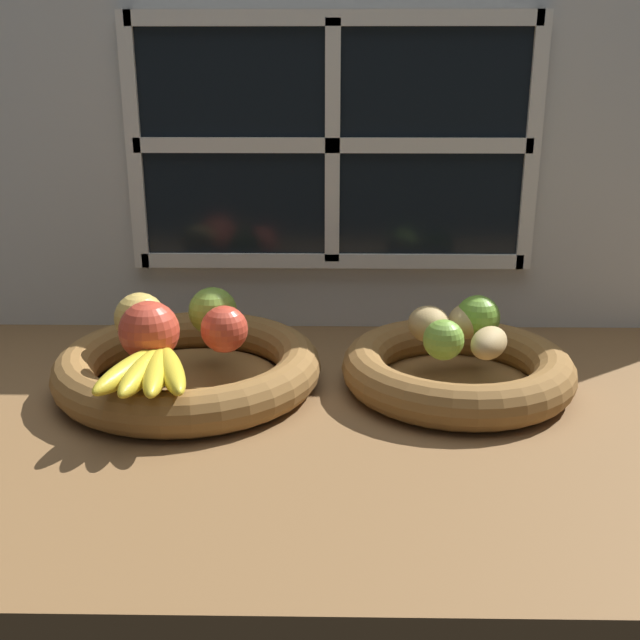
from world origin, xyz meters
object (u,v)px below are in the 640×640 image
at_px(lime_near, 441,340).
at_px(fruit_bowl_right, 454,370).
at_px(potato_back, 467,320).
at_px(potato_oblong, 426,324).
at_px(fruit_bowl_left, 186,368).
at_px(apple_red_right, 222,329).
at_px(apple_red_front, 147,331).
at_px(lime_far, 475,317).
at_px(apple_golden_left, 138,318).
at_px(potato_small, 486,343).
at_px(apple_green_back, 210,311).
at_px(banana_bunch_front, 148,369).

bearing_deg(lime_near, fruit_bowl_right, 56.31).
height_order(potato_back, potato_oblong, same).
bearing_deg(fruit_bowl_left, apple_red_right, -17.69).
bearing_deg(apple_red_front, lime_far, 11.39).
distance_m(fruit_bowl_left, fruit_bowl_right, 0.37).
bearing_deg(apple_golden_left, lime_far, 2.82).
distance_m(apple_red_right, potato_small, 0.35).
relative_size(apple_green_back, potato_oblong, 1.02).
relative_size(banana_bunch_front, lime_near, 3.12).
xyz_separation_m(banana_bunch_front, potato_back, (0.42, 0.17, 0.01)).
xyz_separation_m(potato_back, potato_oblong, (-0.06, -0.02, -0.00)).
xyz_separation_m(apple_green_back, potato_back, (0.37, -0.01, -0.01)).
bearing_deg(apple_red_right, apple_golden_left, 163.92).
distance_m(apple_golden_left, banana_bunch_front, 0.15).
relative_size(potato_oblong, lime_near, 1.27).
distance_m(apple_golden_left, apple_green_back, 0.10).
bearing_deg(lime_far, apple_golden_left, -177.18).
distance_m(apple_red_front, potato_back, 0.45).
xyz_separation_m(fruit_bowl_left, lime_far, (0.41, 0.04, 0.06)).
bearing_deg(fruit_bowl_left, lime_near, -6.77).
distance_m(banana_bunch_front, lime_far, 0.46).
height_order(apple_red_front, lime_far, apple_red_front).
bearing_deg(lime_far, apple_red_right, -170.52).
xyz_separation_m(fruit_bowl_left, lime_near, (0.35, -0.04, 0.06)).
bearing_deg(banana_bunch_front, apple_red_right, 52.84).
xyz_separation_m(apple_golden_left, potato_back, (0.46, 0.03, -0.01)).
height_order(apple_red_front, banana_bunch_front, apple_red_front).
bearing_deg(lime_far, apple_red_front, -168.61).
bearing_deg(fruit_bowl_left, fruit_bowl_right, 0.00).
bearing_deg(banana_bunch_front, lime_near, 11.97).
height_order(apple_golden_left, banana_bunch_front, apple_golden_left).
relative_size(potato_small, lime_far, 1.20).
distance_m(potato_oblong, lime_near, 0.07).
bearing_deg(apple_red_right, potato_oblong, 9.54).
xyz_separation_m(apple_green_back, lime_far, (0.38, -0.01, -0.00)).
bearing_deg(potato_oblong, apple_green_back, 175.74).
height_order(apple_golden_left, lime_far, apple_golden_left).
relative_size(fruit_bowl_right, apple_green_back, 4.60).
xyz_separation_m(apple_green_back, potato_oblong, (0.31, -0.02, -0.01)).
height_order(fruit_bowl_left, potato_small, potato_small).
bearing_deg(banana_bunch_front, potato_small, 11.23).
xyz_separation_m(potato_back, lime_far, (0.01, -0.01, 0.01)).
relative_size(potato_oblong, lime_far, 1.09).
bearing_deg(potato_oblong, apple_red_front, -168.21).
height_order(fruit_bowl_left, apple_golden_left, apple_golden_left).
xyz_separation_m(apple_golden_left, apple_red_right, (0.12, -0.04, -0.00)).
bearing_deg(fruit_bowl_left, banana_bunch_front, -100.61).
relative_size(apple_golden_left, apple_red_front, 0.90).
xyz_separation_m(potato_oblong, lime_far, (0.07, 0.01, 0.01)).
bearing_deg(apple_red_front, fruit_bowl_left, 51.17).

